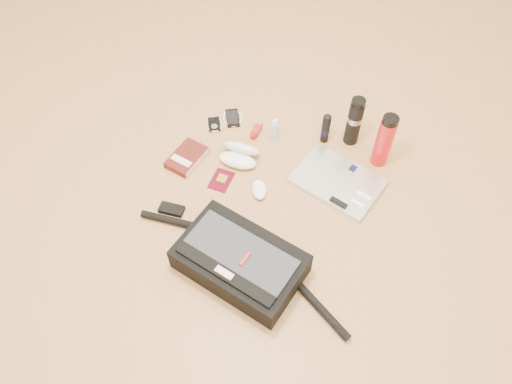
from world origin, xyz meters
TOP-DOWN VIEW (x-y plane):
  - ground at (0.00, 0.00)m, footprint 4.00×4.00m
  - messenger_bag at (-0.00, -0.30)m, footprint 0.94×0.42m
  - laptop at (0.29, 0.22)m, footprint 0.44×0.37m
  - book at (-0.40, 0.16)m, footprint 0.17×0.21m
  - passport at (-0.21, 0.09)m, footprint 0.10×0.13m
  - mouse at (-0.03, 0.08)m, footprint 0.10×0.12m
  - sunglasses_case at (-0.17, 0.23)m, footprint 0.18×0.15m
  - ipod at (-0.35, 0.40)m, footprint 0.11×0.11m
  - phone at (-0.28, 0.47)m, footprint 0.12×0.13m
  - inhaler at (-0.14, 0.42)m, footprint 0.04×0.11m
  - spray_bottle at (-0.05, 0.40)m, footprint 0.03×0.03m
  - aerosol_can at (0.18, 0.45)m, footprint 0.04×0.04m
  - thermos_black at (0.30, 0.48)m, footprint 0.08×0.08m
  - thermos_red at (0.45, 0.40)m, footprint 0.09×0.09m

SIDE VIEW (x-z plane):
  - ground at x=0.00m, z-range 0.00..0.00m
  - passport at x=-0.21m, z-range 0.00..0.01m
  - ipod at x=-0.35m, z-range 0.00..0.01m
  - phone at x=-0.28m, z-range 0.00..0.01m
  - laptop at x=0.29m, z-range -0.01..0.03m
  - inhaler at x=-0.14m, z-range 0.00..0.03m
  - book at x=-0.40m, z-range 0.00..0.03m
  - mouse at x=-0.03m, z-range 0.00..0.03m
  - sunglasses_case at x=-0.17m, z-range -0.01..0.09m
  - spray_bottle at x=-0.05m, z-range -0.01..0.11m
  - messenger_bag at x=0.00m, z-range -0.01..0.13m
  - aerosol_can at x=0.18m, z-range 0.00..0.16m
  - thermos_black at x=0.30m, z-range 0.00..0.26m
  - thermos_red at x=0.45m, z-range 0.00..0.28m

